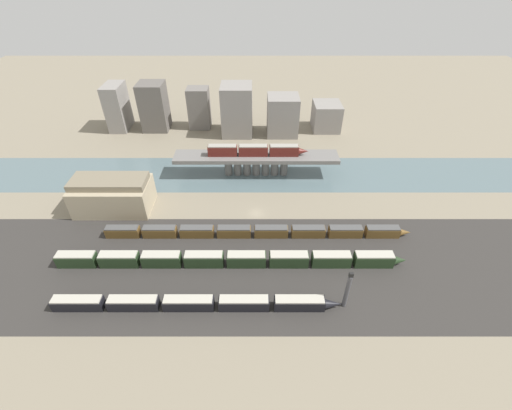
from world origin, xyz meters
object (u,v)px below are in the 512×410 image
(train_yard_mid, at_px, (230,259))
(signal_tower, at_px, (347,290))
(train_yard_far, at_px, (257,232))
(train_yard_near, at_px, (195,303))
(warehouse_building, at_px, (112,194))
(train_on_bridge, at_px, (256,150))

(train_yard_mid, bearing_deg, signal_tower, -24.93)
(train_yard_far, relative_size, signal_tower, 7.84)
(train_yard_near, xyz_separation_m, signal_tower, (36.82, 0.72, 3.99))
(train_yard_far, bearing_deg, warehouse_building, 163.58)
(warehouse_building, bearing_deg, signal_tower, -29.65)
(train_yard_near, distance_m, signal_tower, 37.04)
(train_yard_near, bearing_deg, train_on_bridge, 76.21)
(train_yard_mid, distance_m, train_yard_far, 14.04)
(train_on_bridge, xyz_separation_m, train_yard_far, (0.05, -35.42, -8.65))
(warehouse_building, bearing_deg, train_on_bridge, 24.14)
(train_yard_near, bearing_deg, warehouse_building, 128.99)
(train_on_bridge, distance_m, train_yard_mid, 48.59)
(train_on_bridge, xyz_separation_m, train_yard_near, (-15.11, -61.56, -8.64))
(train_yard_mid, xyz_separation_m, warehouse_building, (-40.22, 25.93, 3.53))
(train_yard_far, bearing_deg, train_yard_mid, -122.26)
(train_yard_far, height_order, signal_tower, signal_tower)
(warehouse_building, bearing_deg, train_yard_near, -51.01)
(train_yard_far, bearing_deg, train_yard_near, -120.12)
(warehouse_building, relative_size, signal_tower, 2.07)
(train_yard_near, relative_size, train_yard_mid, 0.73)
(train_yard_mid, distance_m, signal_tower, 32.35)
(train_yard_mid, bearing_deg, train_on_bridge, 81.06)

